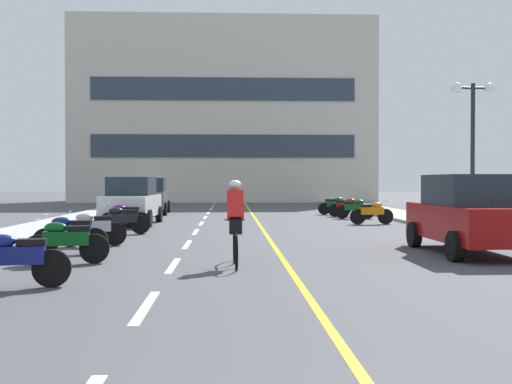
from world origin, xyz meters
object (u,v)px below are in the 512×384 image
object	(u,v)px
street_lamp_mid	(473,121)
cyclist_rider	(235,221)
motorcycle_11	(335,205)
parked_car_far	(149,196)
motorcycle_9	(355,208)
motorcycle_10	(347,207)
motorcycle_2	(14,258)
motorcycle_6	(122,219)
motorcycle_8	(372,212)
parked_car_mid	(132,201)
parked_car_near	(469,214)
motorcycle_3	(65,241)
motorcycle_7	(125,216)
motorcycle_5	(92,228)
motorcycle_4	(70,233)

from	to	relation	value
street_lamp_mid	cyclist_rider	world-z (taller)	street_lamp_mid
motorcycle_11	cyclist_rider	xyz separation A→B (m)	(-5.12, -18.28, 0.41)
parked_car_far	motorcycle_9	world-z (taller)	parked_car_far
motorcycle_9	motorcycle_10	world-z (taller)	same
motorcycle_2	cyclist_rider	world-z (taller)	cyclist_rider
parked_car_far	motorcycle_6	size ratio (longest dim) A/B	2.54
motorcycle_11	motorcycle_8	bearing A→B (deg)	-87.99
street_lamp_mid	parked_car_mid	bearing A→B (deg)	163.34
parked_car_mid	motorcycle_2	distance (m)	14.09
parked_car_near	motorcycle_8	world-z (taller)	parked_car_near
street_lamp_mid	cyclist_rider	bearing A→B (deg)	-134.38
motorcycle_2	motorcycle_3	size ratio (longest dim) A/B	1.00
motorcycle_2	motorcycle_11	size ratio (longest dim) A/B	1.00
motorcycle_6	motorcycle_7	distance (m)	2.03
street_lamp_mid	motorcycle_5	distance (m)	12.81
motorcycle_11	cyclist_rider	world-z (taller)	cyclist_rider
parked_car_near	parked_car_mid	xyz separation A→B (m)	(-9.26, 9.83, 0.00)
parked_car_mid	cyclist_rider	distance (m)	12.33
motorcycle_11	parked_car_near	bearing A→B (deg)	-89.00
parked_car_far	motorcycle_7	xyz separation A→B (m)	(0.44, -9.92, -0.44)
motorcycle_10	street_lamp_mid	bearing A→B (deg)	-72.09
motorcycle_5	motorcycle_6	bearing A→B (deg)	87.31
motorcycle_7	motorcycle_10	size ratio (longest dim) A/B	1.01
street_lamp_mid	motorcycle_6	distance (m)	11.93
motorcycle_3	motorcycle_6	bearing A→B (deg)	90.48
parked_car_near	motorcycle_2	size ratio (longest dim) A/B	2.48
motorcycle_8	cyclist_rider	bearing A→B (deg)	-115.21
motorcycle_6	motorcycle_7	size ratio (longest dim) A/B	0.99
motorcycle_10	motorcycle_11	world-z (taller)	same
parked_car_far	motorcycle_3	distance (m)	18.77
motorcycle_5	motorcycle_9	size ratio (longest dim) A/B	0.99
parked_car_near	motorcycle_5	world-z (taller)	parked_car_near
parked_car_far	motorcycle_4	distance (m)	17.03
motorcycle_4	motorcycle_8	world-z (taller)	same
motorcycle_3	motorcycle_4	distance (m)	1.76
parked_car_near	motorcycle_4	bearing A→B (deg)	178.28
parked_car_far	motorcycle_10	distance (m)	9.91
motorcycle_2	motorcycle_3	bearing A→B (deg)	88.84
motorcycle_11	cyclist_rider	bearing A→B (deg)	-105.63
motorcycle_8	motorcycle_4	bearing A→B (deg)	-134.69
street_lamp_mid	parked_car_far	world-z (taller)	street_lamp_mid
parked_car_mid	parked_car_near	bearing A→B (deg)	-46.70
parked_car_near	motorcycle_8	xyz separation A→B (m)	(-0.04, 9.50, -0.44)
motorcycle_2	motorcycle_6	size ratio (longest dim) A/B	1.01
motorcycle_2	motorcycle_10	xyz separation A→B (m)	(8.80, 18.75, 0.00)
motorcycle_2	motorcycle_5	xyz separation A→B (m)	(-0.16, 6.19, 0.00)
motorcycle_2	motorcycle_5	world-z (taller)	same
motorcycle_2	parked_car_far	bearing A→B (deg)	91.86
parked_car_far	motorcycle_6	world-z (taller)	parked_car_far
motorcycle_11	motorcycle_3	bearing A→B (deg)	-115.53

